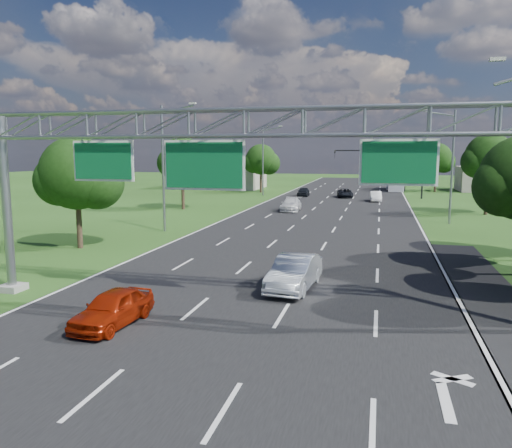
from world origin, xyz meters
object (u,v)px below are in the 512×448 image
(box_truck, at_px, (396,181))
(red_coupe, at_px, (113,308))
(silver_sedan, at_px, (294,272))
(traffic_signal, at_px, (396,161))
(sign_gantry, at_px, (248,139))

(box_truck, bearing_deg, red_coupe, -93.81)
(silver_sedan, relative_size, box_truck, 0.54)
(silver_sedan, bearing_deg, traffic_signal, 88.52)
(sign_gantry, xyz_separation_m, red_coupe, (-4.39, -3.07, -6.22))
(red_coupe, relative_size, box_truck, 0.44)
(traffic_signal, bearing_deg, red_coupe, -101.63)
(sign_gantry, distance_m, red_coupe, 8.21)
(red_coupe, height_order, silver_sedan, silver_sedan)
(red_coupe, bearing_deg, silver_sedan, 53.29)
(sign_gantry, height_order, traffic_signal, sign_gantry)
(red_coupe, distance_m, silver_sedan, 8.67)
(traffic_signal, relative_size, silver_sedan, 2.55)
(red_coupe, bearing_deg, traffic_signal, 82.65)
(red_coupe, bearing_deg, sign_gantry, 39.26)
(traffic_signal, bearing_deg, silver_sedan, -96.74)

